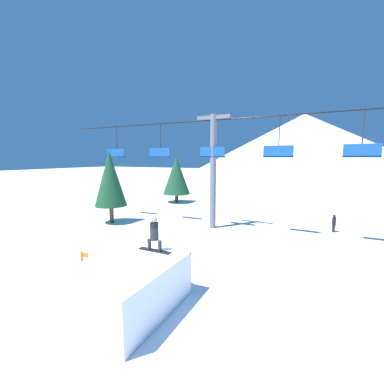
% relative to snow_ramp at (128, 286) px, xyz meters
% --- Properties ---
extents(ground_plane, '(220.00, 220.00, 0.00)m').
position_rel_snow_ramp_xyz_m(ground_plane, '(0.31, 0.47, -0.80)').
color(ground_plane, white).
extents(mountain_ridge, '(76.31, 76.31, 19.76)m').
position_rel_snow_ramp_xyz_m(mountain_ridge, '(0.31, 89.45, 9.07)').
color(mountain_ridge, silver).
rests_on(mountain_ridge, ground_plane).
extents(snow_ramp, '(2.90, 3.76, 1.60)m').
position_rel_snow_ramp_xyz_m(snow_ramp, '(0.00, 0.00, 0.00)').
color(snow_ramp, white).
rests_on(snow_ramp, ground_plane).
extents(snowboarder, '(1.34, 0.32, 1.33)m').
position_rel_snow_ramp_xyz_m(snowboarder, '(0.18, 1.34, 1.47)').
color(snowboarder, black).
rests_on(snowboarder, snow_ramp).
extents(chairlift, '(25.88, 0.45, 8.07)m').
position_rel_snow_ramp_xyz_m(chairlift, '(-1.21, 10.69, 4.06)').
color(chairlift, slate).
rests_on(chairlift, ground_plane).
extents(pine_tree_near, '(2.45, 2.45, 5.62)m').
position_rel_snow_ramp_xyz_m(pine_tree_near, '(-8.93, 8.64, 2.67)').
color(pine_tree_near, '#4C3823').
rests_on(pine_tree_near, ground_plane).
extents(pine_tree_far, '(3.09, 3.09, 5.26)m').
position_rel_snow_ramp_xyz_m(pine_tree_far, '(-8.98, 19.07, 2.31)').
color(pine_tree_far, '#4C3823').
rests_on(pine_tree_far, ground_plane).
extents(trail_marker, '(0.41, 0.10, 1.23)m').
position_rel_snow_ramp_xyz_m(trail_marker, '(-3.07, 0.80, -0.14)').
color(trail_marker, orange).
rests_on(trail_marker, ground_plane).
extents(distant_skier, '(0.24, 0.24, 1.23)m').
position_rel_snow_ramp_xyz_m(distant_skier, '(6.67, 13.36, -0.14)').
color(distant_skier, black).
rests_on(distant_skier, ground_plane).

